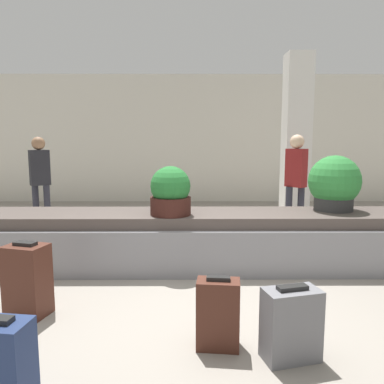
% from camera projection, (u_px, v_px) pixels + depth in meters
% --- Properties ---
extents(ground_plane, '(18.00, 18.00, 0.00)m').
position_uv_depth(ground_plane, '(193.00, 309.00, 3.47)').
color(ground_plane, gray).
extents(back_wall, '(18.00, 0.06, 3.20)m').
position_uv_depth(back_wall, '(191.00, 139.00, 9.50)').
color(back_wall, beige).
rests_on(back_wall, ground_plane).
extents(carousel, '(8.40, 0.97, 0.68)m').
position_uv_depth(carousel, '(192.00, 240.00, 4.63)').
color(carousel, gray).
rests_on(carousel, ground_plane).
extents(pillar, '(0.48, 0.48, 3.20)m').
position_uv_depth(pillar, '(296.00, 138.00, 7.27)').
color(pillar, silver).
rests_on(pillar, ground_plane).
extents(suitcase_0, '(0.41, 0.34, 0.67)m').
position_uv_depth(suitcase_0, '(27.00, 280.00, 3.31)').
color(suitcase_0, '#472319').
rests_on(suitcase_0, ground_plane).
extents(suitcase_1, '(0.33, 0.22, 0.56)m').
position_uv_depth(suitcase_1, '(218.00, 314.00, 2.78)').
color(suitcase_1, '#472319').
rests_on(suitcase_1, ground_plane).
extents(suitcase_2, '(0.43, 0.31, 0.54)m').
position_uv_depth(suitcase_2, '(291.00, 324.00, 2.63)').
color(suitcase_2, slate).
rests_on(suitcase_2, ground_plane).
extents(potted_plant_0, '(0.48, 0.48, 0.58)m').
position_uv_depth(potted_plant_0, '(170.00, 192.00, 4.39)').
color(potted_plant_0, '#381914').
rests_on(potted_plant_0, carousel).
extents(potted_plant_1, '(0.64, 0.64, 0.69)m').
position_uv_depth(potted_plant_1, '(334.00, 184.00, 4.68)').
color(potted_plant_1, '#2D2D2D').
rests_on(potted_plant_1, carousel).
extents(traveler_0, '(0.37, 0.33, 1.62)m').
position_uv_depth(traveler_0, '(40.00, 175.00, 6.55)').
color(traveler_0, '#282833').
rests_on(traveler_0, ground_plane).
extents(traveler_1, '(0.34, 0.36, 1.65)m').
position_uv_depth(traveler_1, '(296.00, 175.00, 6.18)').
color(traveler_1, '#282833').
rests_on(traveler_1, ground_plane).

